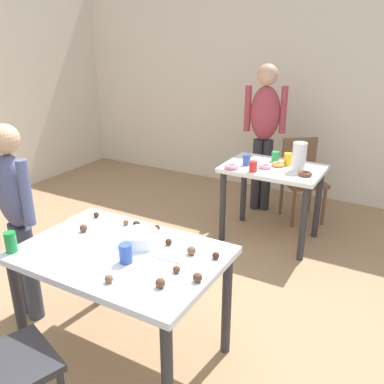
{
  "coord_description": "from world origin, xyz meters",
  "views": [
    {
      "loc": [
        1.31,
        -1.8,
        1.93
      ],
      "look_at": [
        0.01,
        0.51,
        0.9
      ],
      "focal_mm": 38.63,
      "sensor_mm": 36.0,
      "label": 1
    }
  ],
  "objects_px": {
    "pitcher_far": "(299,157)",
    "dining_table_near": "(122,267)",
    "person_girl_near": "(16,209)",
    "person_adult_far": "(264,125)",
    "soda_can": "(11,242)",
    "mixing_bowl": "(141,238)",
    "chair_far_table": "(301,174)",
    "dining_table_far": "(272,180)"
  },
  "relations": [
    {
      "from": "dining_table_far",
      "to": "soda_can",
      "type": "distance_m",
      "value": 2.42
    },
    {
      "from": "person_girl_near",
      "to": "pitcher_far",
      "type": "distance_m",
      "value": 2.39
    },
    {
      "from": "person_adult_far",
      "to": "pitcher_far",
      "type": "bearing_deg",
      "value": -48.71
    },
    {
      "from": "dining_table_near",
      "to": "person_adult_far",
      "type": "xyz_separation_m",
      "value": [
        -0.11,
        2.63,
        0.33
      ]
    },
    {
      "from": "dining_table_far",
      "to": "pitcher_far",
      "type": "height_order",
      "value": "pitcher_far"
    },
    {
      "from": "soda_can",
      "to": "mixing_bowl",
      "type": "bearing_deg",
      "value": 36.69
    },
    {
      "from": "pitcher_far",
      "to": "chair_far_table",
      "type": "bearing_deg",
      "value": 100.7
    },
    {
      "from": "person_girl_near",
      "to": "soda_can",
      "type": "distance_m",
      "value": 0.44
    },
    {
      "from": "chair_far_table",
      "to": "person_adult_far",
      "type": "distance_m",
      "value": 0.66
    },
    {
      "from": "dining_table_far",
      "to": "mixing_bowl",
      "type": "xyz_separation_m",
      "value": [
        -0.19,
        -1.84,
        0.17
      ]
    },
    {
      "from": "mixing_bowl",
      "to": "person_adult_far",
      "type": "bearing_deg",
      "value": 93.6
    },
    {
      "from": "dining_table_far",
      "to": "pitcher_far",
      "type": "relative_size",
      "value": 3.5
    },
    {
      "from": "person_adult_far",
      "to": "soda_can",
      "type": "xyz_separation_m",
      "value": [
        -0.43,
        -2.94,
        -0.17
      ]
    },
    {
      "from": "dining_table_near",
      "to": "soda_can",
      "type": "xyz_separation_m",
      "value": [
        -0.54,
        -0.31,
        0.16
      ]
    },
    {
      "from": "chair_far_table",
      "to": "mixing_bowl",
      "type": "height_order",
      "value": "chair_far_table"
    },
    {
      "from": "pitcher_far",
      "to": "dining_table_near",
      "type": "bearing_deg",
      "value": -103.2
    },
    {
      "from": "dining_table_near",
      "to": "soda_can",
      "type": "bearing_deg",
      "value": -150.6
    },
    {
      "from": "dining_table_near",
      "to": "soda_can",
      "type": "height_order",
      "value": "soda_can"
    },
    {
      "from": "soda_can",
      "to": "pitcher_far",
      "type": "bearing_deg",
      "value": 66.22
    },
    {
      "from": "dining_table_near",
      "to": "mixing_bowl",
      "type": "bearing_deg",
      "value": 71.0
    },
    {
      "from": "dining_table_far",
      "to": "chair_far_table",
      "type": "distance_m",
      "value": 0.68
    },
    {
      "from": "chair_far_table",
      "to": "dining_table_near",
      "type": "bearing_deg",
      "value": -97.35
    },
    {
      "from": "chair_far_table",
      "to": "soda_can",
      "type": "distance_m",
      "value": 3.09
    },
    {
      "from": "dining_table_far",
      "to": "soda_can",
      "type": "relative_size",
      "value": 7.4
    },
    {
      "from": "chair_far_table",
      "to": "person_girl_near",
      "type": "height_order",
      "value": "person_girl_near"
    },
    {
      "from": "person_adult_far",
      "to": "person_girl_near",
      "type": "bearing_deg",
      "value": -105.93
    },
    {
      "from": "dining_table_near",
      "to": "dining_table_far",
      "type": "xyz_separation_m",
      "value": [
        0.23,
        1.98,
        -0.03
      ]
    },
    {
      "from": "dining_table_near",
      "to": "mixing_bowl",
      "type": "relative_size",
      "value": 5.35
    },
    {
      "from": "person_girl_near",
      "to": "person_adult_far",
      "type": "xyz_separation_m",
      "value": [
        0.75,
        2.64,
        0.15
      ]
    },
    {
      "from": "chair_far_table",
      "to": "soda_can",
      "type": "relative_size",
      "value": 7.13
    },
    {
      "from": "person_adult_far",
      "to": "pitcher_far",
      "type": "distance_m",
      "value": 0.88
    },
    {
      "from": "person_adult_far",
      "to": "chair_far_table",
      "type": "bearing_deg",
      "value": 0.16
    },
    {
      "from": "dining_table_near",
      "to": "pitcher_far",
      "type": "xyz_separation_m",
      "value": [
        0.46,
        1.98,
        0.23
      ]
    },
    {
      "from": "dining_table_far",
      "to": "person_adult_far",
      "type": "xyz_separation_m",
      "value": [
        -0.35,
        0.66,
        0.37
      ]
    },
    {
      "from": "person_girl_near",
      "to": "person_adult_far",
      "type": "distance_m",
      "value": 2.75
    },
    {
      "from": "soda_can",
      "to": "pitcher_far",
      "type": "distance_m",
      "value": 2.5
    },
    {
      "from": "soda_can",
      "to": "person_girl_near",
      "type": "bearing_deg",
      "value": 136.94
    },
    {
      "from": "mixing_bowl",
      "to": "pitcher_far",
      "type": "xyz_separation_m",
      "value": [
        0.42,
        1.85,
        0.09
      ]
    },
    {
      "from": "person_girl_near",
      "to": "soda_can",
      "type": "relative_size",
      "value": 11.49
    },
    {
      "from": "soda_can",
      "to": "pitcher_far",
      "type": "xyz_separation_m",
      "value": [
        1.01,
        2.29,
        0.07
      ]
    },
    {
      "from": "dining_table_far",
      "to": "person_adult_far",
      "type": "distance_m",
      "value": 0.83
    },
    {
      "from": "person_girl_near",
      "to": "dining_table_near",
      "type": "bearing_deg",
      "value": 0.32
    }
  ]
}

